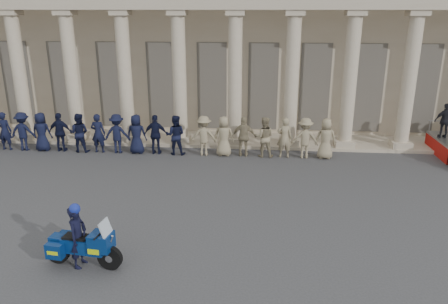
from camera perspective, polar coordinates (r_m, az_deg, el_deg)
ground at (r=13.95m, az=-6.14°, el=-8.93°), size 90.00×90.00×0.00m
building at (r=27.09m, az=-0.45°, el=14.40°), size 40.00×12.50×9.00m
officer_rank at (r=20.74m, az=-15.50°, el=2.37°), size 21.05×0.69×1.81m
motorcycle at (r=11.95m, az=-17.92°, el=-11.54°), size 2.12×0.93×1.36m
rider at (r=11.87m, az=-18.56°, el=-10.28°), size 0.47×0.65×1.75m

